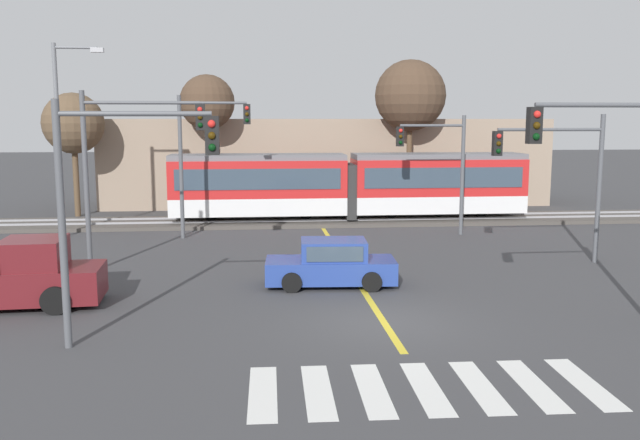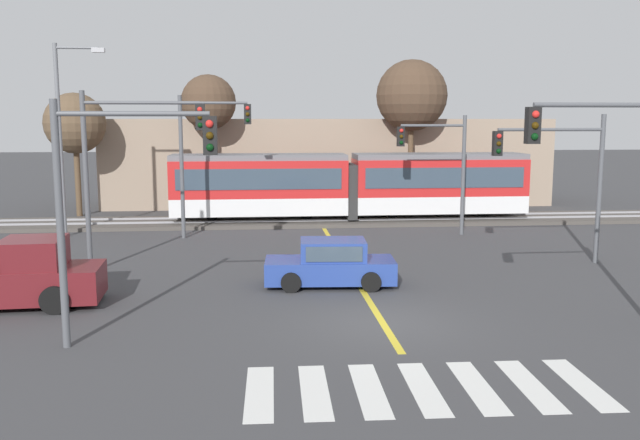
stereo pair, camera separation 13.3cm
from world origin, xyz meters
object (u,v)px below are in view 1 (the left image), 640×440
pickup_truck (10,279)px  bare_tree_far_west (73,124)px  sedan_crossing (331,265)px  bare_tree_west (207,103)px  traffic_light_mid_left (126,152)px  traffic_light_far_right (440,157)px  traffic_light_near_right (619,171)px  street_lamp_west (63,129)px  light_rail_tram (349,184)px  traffic_light_far_left (203,145)px  bare_tree_east (410,96)px  traffic_light_near_left (116,183)px  traffic_light_mid_right (562,166)px

pickup_truck → bare_tree_far_west: 19.68m
sedan_crossing → bare_tree_west: bare_tree_west is taller
traffic_light_mid_left → traffic_light_far_right: bearing=26.7°
traffic_light_near_right → street_lamp_west: size_ratio=0.71×
light_rail_tram → pickup_truck: (-12.01, -15.29, -1.21)m
traffic_light_far_left → traffic_light_near_right: traffic_light_far_left is taller
street_lamp_west → bare_tree_far_west: (-1.27, 6.84, 0.17)m
light_rail_tram → sedan_crossing: size_ratio=4.31×
traffic_light_near_right → bare_tree_west: (-11.73, 23.09, 2.20)m
traffic_light_near_right → bare_tree_east: size_ratio=0.70×
traffic_light_near_left → street_lamp_west: street_lamp_west is taller
traffic_light_far_left → bare_tree_east: bearing=37.1°
bare_tree_west → bare_tree_east: size_ratio=0.89×
traffic_light_mid_right → bare_tree_far_west: size_ratio=0.81×
traffic_light_mid_right → traffic_light_far_left: 15.28m
bare_tree_far_west → bare_tree_east: (19.10, 0.87, 1.61)m
sedan_crossing → traffic_light_far_left: bearing=116.2°
traffic_light_near_right → bare_tree_east: 23.63m
traffic_light_far_right → bare_tree_far_west: 20.20m
sedan_crossing → traffic_light_near_left: size_ratio=0.74×
traffic_light_near_right → pickup_truck: bearing=167.4°
bare_tree_east → traffic_light_far_right: bearing=-94.1°
pickup_truck → bare_tree_far_west: (-2.83, 18.99, 4.30)m
traffic_light_mid_left → traffic_light_near_left: bearing=-81.3°
traffic_light_far_right → traffic_light_near_right: (0.56, -14.57, 0.43)m
traffic_light_near_right → street_lamp_west: street_lamp_west is taller
street_lamp_west → bare_tree_far_west: street_lamp_west is taller
sedan_crossing → traffic_light_mid_left: size_ratio=0.67×
traffic_light_far_left → street_lamp_west: (-6.36, 0.97, 0.72)m
traffic_light_mid_right → traffic_light_near_right: bearing=-105.6°
traffic_light_near_left → bare_tree_east: 26.87m
traffic_light_near_left → street_lamp_west: (-5.42, 15.95, 1.06)m
pickup_truck → bare_tree_far_west: bare_tree_far_west is taller
traffic_light_mid_left → bare_tree_far_west: bare_tree_far_west is taller
pickup_truck → traffic_light_near_left: 6.23m
traffic_light_mid_left → street_lamp_west: bearing=118.3°
traffic_light_mid_left → bare_tree_far_west: 15.59m
pickup_truck → bare_tree_west: (4.47, 19.48, 5.44)m
street_lamp_west → bare_tree_east: bare_tree_east is taller
traffic_light_far_left → bare_tree_far_west: (-7.63, 7.81, 0.89)m
sedan_crossing → pickup_truck: pickup_truck is taller
light_rail_tram → traffic_light_far_left: (-7.21, -4.11, 2.21)m
traffic_light_near_left → light_rail_tram: bearing=66.9°
traffic_light_far_left → traffic_light_near_left: size_ratio=1.11×
traffic_light_far_left → traffic_light_near_left: traffic_light_far_left is taller
light_rail_tram → traffic_light_mid_right: traffic_light_mid_right is taller
traffic_light_far_right → bare_tree_far_west: bare_tree_far_west is taller
traffic_light_mid_left → traffic_light_far_right: traffic_light_mid_left is taller
light_rail_tram → sedan_crossing: 13.95m
traffic_light_far_left → street_lamp_west: 6.47m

